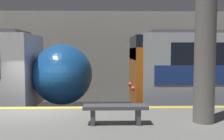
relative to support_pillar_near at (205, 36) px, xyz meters
The scene contains 3 objects.
station_rear_barrier 9.63m from the support_pillar_near, 118.25° to the left, with size 50.00×0.15×5.02m.
support_pillar_near is the anchor object (origin of this frame).
platform_bench 2.72m from the support_pillar_near, behind, with size 1.50×0.40×0.45m.
Camera 1 is at (2.20, -7.96, 2.80)m, focal length 42.00 mm.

